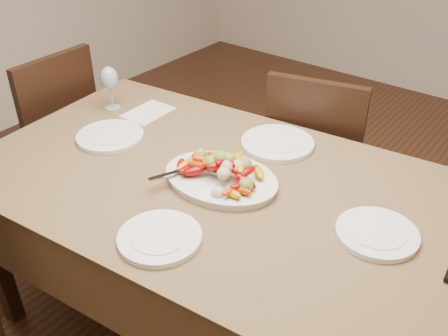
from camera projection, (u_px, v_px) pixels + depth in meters
dining_table at (224, 264)px, 1.92m from camera, size 1.94×1.23×0.76m
chair_far at (319, 159)px, 2.39m from camera, size 0.51×0.51×0.95m
chair_left at (44, 137)px, 2.57m from camera, size 0.44×0.44×0.95m
serving_platter at (221, 180)px, 1.71m from camera, size 0.43×0.34×0.02m
roasted_vegetables at (221, 166)px, 1.68m from camera, size 0.35×0.25×0.09m
serving_spoon at (199, 171)px, 1.69m from camera, size 0.29×0.13×0.03m
plate_left at (110, 137)px, 1.98m from camera, size 0.26×0.26×0.02m
plate_right at (377, 234)px, 1.48m from camera, size 0.24×0.24×0.02m
plate_far at (277, 143)px, 1.93m from camera, size 0.28×0.28×0.02m
plate_near at (160, 238)px, 1.46m from camera, size 0.25×0.25×0.02m
wine_glass at (110, 87)px, 2.16m from camera, size 0.08×0.08×0.20m
menu_card at (148, 112)px, 2.17m from camera, size 0.16×0.22×0.00m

